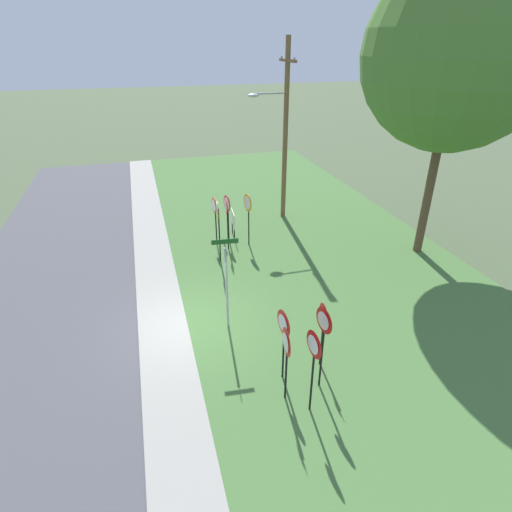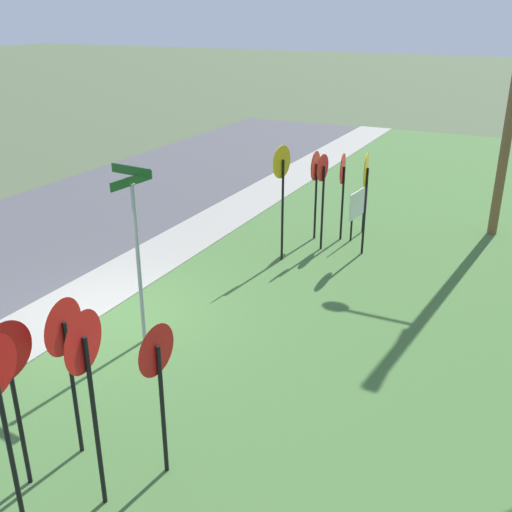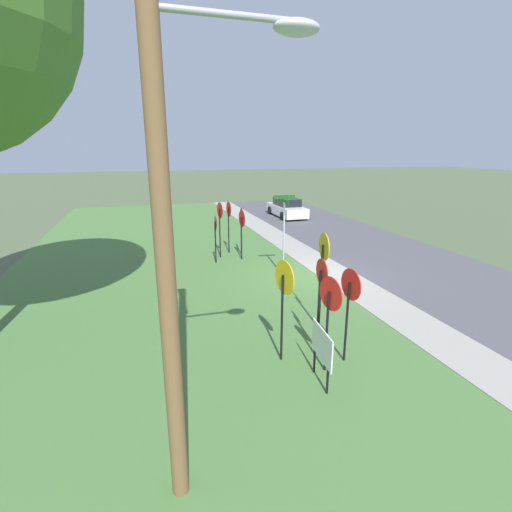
{
  "view_description": "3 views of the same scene",
  "coord_description": "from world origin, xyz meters",
  "px_view_note": "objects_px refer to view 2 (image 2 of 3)",
  "views": [
    {
      "loc": [
        11.36,
        -0.84,
        8.51
      ],
      "look_at": [
        -1.73,
        2.88,
        1.35
      ],
      "focal_mm": 29.01,
      "sensor_mm": 36.0,
      "label": 1
    },
    {
      "loc": [
        7.81,
        7.19,
        5.48
      ],
      "look_at": [
        -0.1,
        3.26,
        1.84
      ],
      "focal_mm": 41.67,
      "sensor_mm": 36.0,
      "label": 2
    },
    {
      "loc": [
        -12.66,
        6.43,
        4.86
      ],
      "look_at": [
        -1.77,
        3.09,
        1.6
      ],
      "focal_mm": 26.16,
      "sensor_mm": 36.0,
      "label": 3
    }
  ],
  "objects_px": {
    "stop_sign_far_left": "(315,176)",
    "stop_sign_near_left": "(323,182)",
    "stop_sign_far_center": "(366,181)",
    "yield_sign_far_left": "(157,367)",
    "stop_sign_near_right": "(343,178)",
    "notice_board": "(359,206)",
    "yield_sign_near_left": "(7,367)",
    "yield_sign_near_right": "(65,342)",
    "yield_sign_far_right": "(86,365)",
    "stop_sign_far_right": "(282,178)",
    "street_name_post": "(137,242)"
  },
  "relations": [
    {
      "from": "stop_sign_far_left",
      "to": "stop_sign_near_left",
      "type": "bearing_deg",
      "value": 29.54
    },
    {
      "from": "stop_sign_far_center",
      "to": "yield_sign_far_left",
      "type": "distance_m",
      "value": 8.26
    },
    {
      "from": "stop_sign_near_right",
      "to": "notice_board",
      "type": "relative_size",
      "value": 1.78
    },
    {
      "from": "yield_sign_far_left",
      "to": "stop_sign_near_right",
      "type": "bearing_deg",
      "value": -172.04
    },
    {
      "from": "yield_sign_near_left",
      "to": "notice_board",
      "type": "relative_size",
      "value": 1.8
    },
    {
      "from": "yield_sign_near_right",
      "to": "notice_board",
      "type": "height_order",
      "value": "yield_sign_near_right"
    },
    {
      "from": "stop_sign_near_right",
      "to": "yield_sign_far_right",
      "type": "height_order",
      "value": "yield_sign_far_right"
    },
    {
      "from": "yield_sign_far_right",
      "to": "yield_sign_near_right",
      "type": "bearing_deg",
      "value": -132.71
    },
    {
      "from": "stop_sign_far_center",
      "to": "yield_sign_far_left",
      "type": "height_order",
      "value": "stop_sign_far_center"
    },
    {
      "from": "yield_sign_far_right",
      "to": "notice_board",
      "type": "distance_m",
      "value": 10.19
    },
    {
      "from": "stop_sign_far_left",
      "to": "yield_sign_far_left",
      "type": "relative_size",
      "value": 1.08
    },
    {
      "from": "stop_sign_near_right",
      "to": "stop_sign_far_right",
      "type": "height_order",
      "value": "stop_sign_far_right"
    },
    {
      "from": "yield_sign_far_left",
      "to": "yield_sign_near_right",
      "type": "bearing_deg",
      "value": -77.59
    },
    {
      "from": "stop_sign_far_center",
      "to": "stop_sign_far_left",
      "type": "bearing_deg",
      "value": -118.2
    },
    {
      "from": "stop_sign_near_right",
      "to": "yield_sign_far_left",
      "type": "height_order",
      "value": "stop_sign_near_right"
    },
    {
      "from": "stop_sign_near_left",
      "to": "street_name_post",
      "type": "distance_m",
      "value": 5.71
    },
    {
      "from": "yield_sign_near_right",
      "to": "yield_sign_far_left",
      "type": "distance_m",
      "value": 1.25
    },
    {
      "from": "stop_sign_far_center",
      "to": "yield_sign_near_right",
      "type": "bearing_deg",
      "value": -18.52
    },
    {
      "from": "stop_sign_near_left",
      "to": "stop_sign_far_left",
      "type": "xyz_separation_m",
      "value": [
        -0.62,
        -0.42,
        -0.05
      ]
    },
    {
      "from": "street_name_post",
      "to": "notice_board",
      "type": "relative_size",
      "value": 2.54
    },
    {
      "from": "stop_sign_near_left",
      "to": "yield_sign_far_right",
      "type": "height_order",
      "value": "yield_sign_far_right"
    },
    {
      "from": "yield_sign_far_left",
      "to": "stop_sign_near_left",
      "type": "bearing_deg",
      "value": -170.06
    },
    {
      "from": "stop_sign_near_right",
      "to": "yield_sign_near_left",
      "type": "bearing_deg",
      "value": -13.51
    },
    {
      "from": "yield_sign_near_left",
      "to": "stop_sign_far_left",
      "type": "bearing_deg",
      "value": -176.58
    },
    {
      "from": "yield_sign_far_right",
      "to": "stop_sign_far_right",
      "type": "bearing_deg",
      "value": 179.22
    },
    {
      "from": "yield_sign_near_left",
      "to": "yield_sign_near_right",
      "type": "bearing_deg",
      "value": 169.75
    },
    {
      "from": "stop_sign_near_left",
      "to": "stop_sign_far_right",
      "type": "distance_m",
      "value": 1.25
    },
    {
      "from": "stop_sign_near_right",
      "to": "yield_sign_far_left",
      "type": "relative_size",
      "value": 1.06
    },
    {
      "from": "stop_sign_far_center",
      "to": "yield_sign_far_right",
      "type": "height_order",
      "value": "yield_sign_far_right"
    },
    {
      "from": "stop_sign_near_left",
      "to": "stop_sign_far_left",
      "type": "height_order",
      "value": "stop_sign_near_left"
    },
    {
      "from": "yield_sign_far_right",
      "to": "street_name_post",
      "type": "height_order",
      "value": "street_name_post"
    },
    {
      "from": "yield_sign_far_left",
      "to": "yield_sign_far_right",
      "type": "xyz_separation_m",
      "value": [
        0.77,
        -0.36,
        0.36
      ]
    },
    {
      "from": "yield_sign_far_left",
      "to": "street_name_post",
      "type": "distance_m",
      "value": 3.35
    },
    {
      "from": "stop_sign_far_left",
      "to": "stop_sign_far_right",
      "type": "bearing_deg",
      "value": -10.07
    },
    {
      "from": "yield_sign_far_left",
      "to": "street_name_post",
      "type": "bearing_deg",
      "value": -136.15
    },
    {
      "from": "yield_sign_near_right",
      "to": "yield_sign_far_left",
      "type": "xyz_separation_m",
      "value": [
        -0.2,
        1.23,
        -0.12
      ]
    },
    {
      "from": "stop_sign_far_left",
      "to": "notice_board",
      "type": "xyz_separation_m",
      "value": [
        -0.63,
        0.97,
        -0.81
      ]
    },
    {
      "from": "street_name_post",
      "to": "stop_sign_near_right",
      "type": "bearing_deg",
      "value": 172.5
    },
    {
      "from": "stop_sign_near_right",
      "to": "stop_sign_far_center",
      "type": "distance_m",
      "value": 1.08
    },
    {
      "from": "yield_sign_near_right",
      "to": "yield_sign_far_right",
      "type": "bearing_deg",
      "value": 49.12
    },
    {
      "from": "stop_sign_near_left",
      "to": "stop_sign_far_center",
      "type": "distance_m",
      "value": 1.02
    },
    {
      "from": "yield_sign_near_left",
      "to": "stop_sign_far_right",
      "type": "bearing_deg",
      "value": -175.42
    },
    {
      "from": "yield_sign_far_left",
      "to": "yield_sign_far_right",
      "type": "bearing_deg",
      "value": -21.92
    },
    {
      "from": "stop_sign_far_left",
      "to": "yield_sign_near_right",
      "type": "height_order",
      "value": "stop_sign_far_left"
    },
    {
      "from": "stop_sign_near_right",
      "to": "yield_sign_far_right",
      "type": "distance_m",
      "value": 9.75
    },
    {
      "from": "stop_sign_far_right",
      "to": "yield_sign_far_left",
      "type": "height_order",
      "value": "stop_sign_far_right"
    },
    {
      "from": "stop_sign_far_right",
      "to": "street_name_post",
      "type": "distance_m",
      "value": 4.56
    },
    {
      "from": "stop_sign_far_left",
      "to": "notice_board",
      "type": "relative_size",
      "value": 1.82
    },
    {
      "from": "yield_sign_far_right",
      "to": "stop_sign_near_left",
      "type": "bearing_deg",
      "value": 174.46
    },
    {
      "from": "stop_sign_far_right",
      "to": "yield_sign_near_left",
      "type": "xyz_separation_m",
      "value": [
        7.97,
        0.12,
        -0.31
      ]
    }
  ]
}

